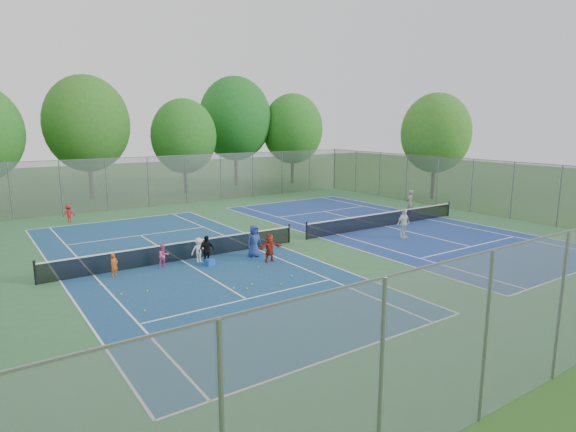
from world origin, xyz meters
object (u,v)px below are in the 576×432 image
object	(u,v)px
net_left	(181,252)
ball_crate	(210,263)
ball_hopper	(251,243)
net_right	(386,220)
instructor	(410,203)

from	to	relation	value
net_left	ball_crate	bearing A→B (deg)	-64.24
net_left	ball_hopper	world-z (taller)	net_left
net_right	ball_crate	xyz separation A→B (m)	(-13.24, -1.58, -0.29)
net_right	instructor	distance (m)	4.55
net_right	instructor	world-z (taller)	instructor
ball_crate	instructor	xyz separation A→B (m)	(17.42, 3.30, 0.78)
net_left	ball_crate	xyz separation A→B (m)	(0.76, -1.58, -0.29)
ball_crate	instructor	bearing A→B (deg)	10.72
ball_hopper	net_right	bearing A→B (deg)	-1.86
net_left	ball_crate	size ratio (longest dim) A/B	34.37
net_left	ball_hopper	xyz separation A→B (m)	(4.09, 0.32, -0.21)
net_right	ball_hopper	bearing A→B (deg)	178.14
instructor	net_left	bearing A→B (deg)	-14.05
ball_crate	ball_hopper	world-z (taller)	ball_hopper
ball_crate	instructor	size ratio (longest dim) A/B	0.20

